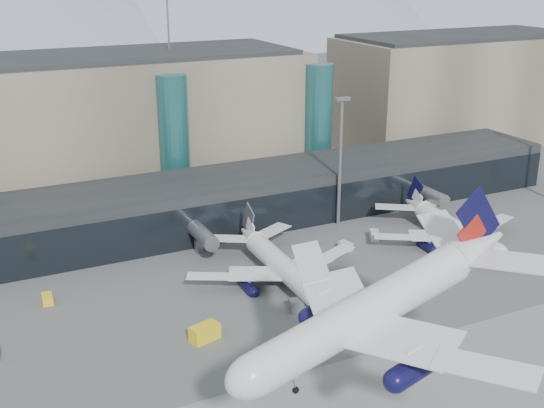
{
  "coord_description": "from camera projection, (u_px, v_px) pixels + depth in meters",
  "views": [
    {
      "loc": [
        -37.88,
        -60.67,
        49.62
      ],
      "look_at": [
        7.44,
        32.0,
        12.92
      ],
      "focal_mm": 45.0,
      "sensor_mm": 36.0,
      "label": 1
    }
  ],
  "objects": [
    {
      "name": "terminal_east",
      "position": [
        458.0,
        89.0,
        193.98
      ],
      "size": [
        70.0,
        30.0,
        31.0
      ],
      "color": "gray",
      "rests_on": "ground"
    },
    {
      "name": "veh_e",
      "position": [
        484.0,
        220.0,
        136.58
      ],
      "size": [
        3.07,
        1.77,
        1.73
      ],
      "primitive_type": "cube",
      "rotation": [
        0.0,
        0.0,
        0.01
      ],
      "color": "yellow",
      "rests_on": "ground"
    },
    {
      "name": "veh_b",
      "position": [
        47.0,
        299.0,
        104.79
      ],
      "size": [
        1.69,
        2.6,
        1.45
      ],
      "primitive_type": "cube",
      "rotation": [
        0.0,
        0.0,
        1.51
      ],
      "color": "yellow",
      "rests_on": "ground"
    },
    {
      "name": "jet_parked_right",
      "position": [
        447.0,
        220.0,
        128.02
      ],
      "size": [
        32.33,
        31.9,
        10.45
      ],
      "rotation": [
        0.0,
        0.0,
        1.49
      ],
      "color": "silver",
      "rests_on": "ground"
    },
    {
      "name": "ground",
      "position": [
        332.0,
        390.0,
        83.67
      ],
      "size": [
        900.0,
        900.0,
        0.0
      ],
      "primitive_type": "plane",
      "color": "#515154",
      "rests_on": "ground"
    },
    {
      "name": "veh_c",
      "position": [
        301.0,
        305.0,
        102.32
      ],
      "size": [
        3.81,
        2.66,
        1.92
      ],
      "primitive_type": "cube",
      "rotation": [
        0.0,
        0.0,
        -0.26
      ],
      "color": "#515156",
      "rests_on": "ground"
    },
    {
      "name": "teal_towers",
      "position": [
        78.0,
        152.0,
        135.4
      ],
      "size": [
        116.4,
        19.4,
        46.0
      ],
      "color": "#246467",
      "rests_on": "ground"
    },
    {
      "name": "hero_jet",
      "position": [
        389.0,
        291.0,
        69.68
      ],
      "size": [
        37.27,
        37.56,
        12.16
      ],
      "rotation": [
        0.0,
        -0.21,
        0.11
      ],
      "color": "silver",
      "rests_on": "ground"
    },
    {
      "name": "veh_d",
      "position": [
        374.0,
        235.0,
        128.85
      ],
      "size": [
        2.74,
        3.33,
        1.68
      ],
      "primitive_type": "cube",
      "rotation": [
        0.0,
        0.0,
        1.1
      ],
      "color": "beige",
      "rests_on": "ground"
    },
    {
      "name": "jet_parked_mid",
      "position": [
        274.0,
        254.0,
        113.02
      ],
      "size": [
        32.35,
        31.4,
        10.42
      ],
      "rotation": [
        0.0,
        0.0,
        1.54
      ],
      "color": "silver",
      "rests_on": "ground"
    },
    {
      "name": "concourse",
      "position": [
        178.0,
        208.0,
        130.85
      ],
      "size": [
        170.0,
        27.0,
        10.0
      ],
      "color": "black",
      "rests_on": "ground"
    },
    {
      "name": "veh_h",
      "position": [
        205.0,
        333.0,
        94.46
      ],
      "size": [
        4.5,
        3.12,
        2.26
      ],
      "primitive_type": "cube",
      "rotation": [
        0.0,
        0.0,
        0.26
      ],
      "color": "yellow",
      "rests_on": "ground"
    },
    {
      "name": "veh_g",
      "position": [
        345.0,
        246.0,
        124.28
      ],
      "size": [
        1.98,
        2.8,
        1.48
      ],
      "primitive_type": "cube",
      "rotation": [
        0.0,
        0.0,
        -1.36
      ],
      "color": "beige",
      "rests_on": "ground"
    },
    {
      "name": "terminal_main",
      "position": [
        15.0,
        133.0,
        144.31
      ],
      "size": [
        130.0,
        30.0,
        31.0
      ],
      "color": "gray",
      "rests_on": "ground"
    },
    {
      "name": "lightmast_mid",
      "position": [
        340.0,
        155.0,
        131.87
      ],
      "size": [
        3.0,
        1.2,
        25.6
      ],
      "color": "slate",
      "rests_on": "ground"
    }
  ]
}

